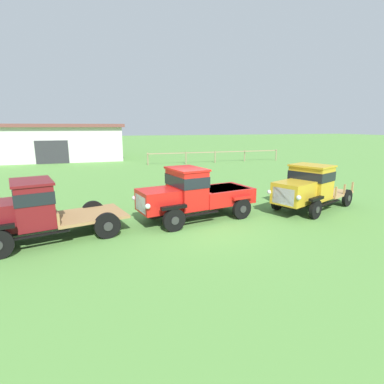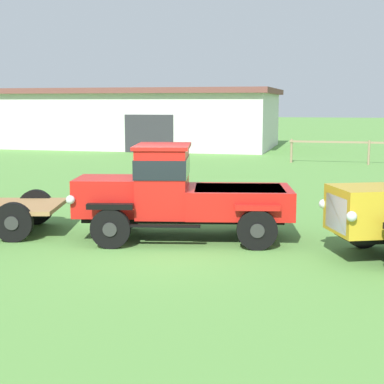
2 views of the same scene
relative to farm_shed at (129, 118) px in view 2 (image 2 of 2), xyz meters
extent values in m
plane|color=#5B9342|center=(11.15, -28.60, -2.07)|extent=(240.00, 240.00, 0.00)
cube|color=silver|center=(0.00, 0.00, -0.20)|extent=(20.64, 9.49, 3.74)
cube|color=brown|center=(0.00, 0.00, 1.85)|extent=(21.24, 10.29, 0.36)
cube|color=#2D2D33|center=(3.09, -4.78, -0.87)|extent=(3.20, 0.08, 2.40)
cylinder|color=#997F60|center=(12.40, -8.96, -1.44)|extent=(0.12, 0.12, 1.25)
cylinder|color=#997F60|center=(16.32, -9.27, -1.44)|extent=(0.12, 0.12, 1.25)
cylinder|color=black|center=(7.67, -28.70, -1.61)|extent=(0.93, 0.41, 0.91)
cylinder|color=#2D2D2D|center=(7.70, -28.81, -1.61)|extent=(0.32, 0.11, 0.32)
cylinder|color=black|center=(7.19, -26.77, -1.61)|extent=(0.93, 0.41, 0.91)
cylinder|color=#2D2D2D|center=(7.16, -26.66, -1.61)|extent=(0.32, 0.11, 0.32)
cube|color=#9E7547|center=(7.08, -27.83, -1.42)|extent=(2.84, 2.55, 0.10)
cylinder|color=black|center=(10.06, -28.75, -1.63)|extent=(0.89, 0.35, 0.88)
cylinder|color=#2D2D2D|center=(10.08, -28.85, -1.63)|extent=(0.31, 0.09, 0.31)
cylinder|color=black|center=(9.67, -26.83, -1.63)|extent=(0.89, 0.35, 0.88)
cylinder|color=#2D2D2D|center=(9.64, -26.73, -1.63)|extent=(0.31, 0.09, 0.31)
cylinder|color=black|center=(13.16, -28.11, -1.63)|extent=(0.89, 0.35, 0.88)
cylinder|color=#2D2D2D|center=(13.19, -28.21, -1.63)|extent=(0.31, 0.09, 0.31)
cylinder|color=black|center=(12.77, -26.19, -1.63)|extent=(0.89, 0.35, 0.88)
cylinder|color=#2D2D2D|center=(12.75, -26.09, -1.63)|extent=(0.31, 0.09, 0.31)
cube|color=black|center=(11.36, -27.48, -1.55)|extent=(4.68, 1.97, 0.12)
cube|color=red|center=(9.65, -27.83, -1.06)|extent=(1.69, 1.63, 0.85)
cube|color=silver|center=(8.97, -27.97, -1.11)|extent=(0.27, 1.07, 0.64)
sphere|color=silver|center=(9.11, -28.69, -1.04)|extent=(0.20, 0.20, 0.20)
sphere|color=silver|center=(8.81, -27.25, -1.04)|extent=(0.20, 0.20, 0.20)
cube|color=black|center=(10.06, -28.75, -1.14)|extent=(1.03, 0.40, 0.12)
cube|color=black|center=(9.67, -26.83, -1.14)|extent=(1.03, 0.40, 0.12)
cube|color=red|center=(10.90, -27.57, -0.72)|extent=(1.44, 1.91, 1.54)
cube|color=black|center=(10.90, -27.57, -0.37)|extent=(1.49, 1.96, 0.43)
cube|color=red|center=(10.90, -27.57, 0.09)|extent=(1.56, 2.01, 0.08)
cube|color=black|center=(11.20, -28.49, -1.57)|extent=(1.55, 0.45, 0.05)
cube|color=black|center=(10.82, -26.61, -1.57)|extent=(1.55, 0.45, 0.05)
cube|color=red|center=(12.62, -27.22, -1.17)|extent=(2.70, 2.24, 0.63)
cube|color=black|center=(12.62, -27.22, -0.88)|extent=(2.27, 1.90, 0.06)
cube|color=red|center=(13.16, -28.11, -1.14)|extent=(0.99, 0.39, 0.12)
cube|color=red|center=(12.77, -26.19, -1.14)|extent=(0.99, 0.39, 0.12)
cylinder|color=black|center=(15.40, -27.37, -1.65)|extent=(0.82, 0.47, 0.83)
cylinder|color=#2D2D2D|center=(15.36, -27.28, -1.65)|extent=(0.28, 0.14, 0.29)
cube|color=gold|center=(15.54, -28.31, -1.05)|extent=(2.00, 1.83, 0.93)
cube|color=silver|center=(14.82, -28.62, -1.10)|extent=(0.45, 0.96, 0.70)
sphere|color=silver|center=(15.08, -29.26, -1.03)|extent=(0.20, 0.20, 0.20)
sphere|color=silver|center=(14.54, -27.98, -1.03)|extent=(0.20, 0.20, 0.20)
cube|color=black|center=(15.40, -27.37, -1.19)|extent=(0.95, 0.56, 0.12)
camera|label=1|loc=(7.46, -39.06, 1.77)|focal=28.00mm
camera|label=2|loc=(14.79, -40.43, 1.07)|focal=55.00mm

